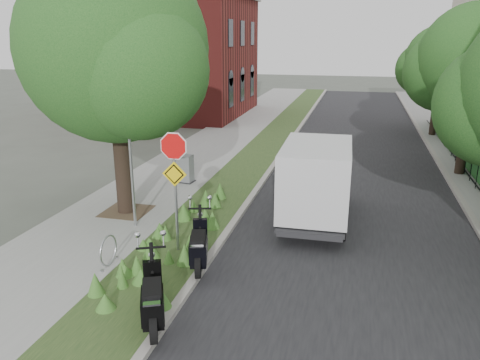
# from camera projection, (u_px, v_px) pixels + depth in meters

# --- Properties ---
(ground) EXTENTS (120.00, 120.00, 0.00)m
(ground) POSITION_uv_depth(u_px,v_px,m) (224.00, 271.00, 11.27)
(ground) COLOR #4C5147
(ground) RESTS_ON ground
(sidewalk_near) EXTENTS (3.50, 60.00, 0.12)m
(sidewalk_near) POSITION_uv_depth(u_px,v_px,m) (195.00, 158.00, 21.51)
(sidewalk_near) COLOR gray
(sidewalk_near) RESTS_ON ground
(verge) EXTENTS (2.00, 60.00, 0.12)m
(verge) POSITION_uv_depth(u_px,v_px,m) (253.00, 161.00, 20.87)
(verge) COLOR #233E1A
(verge) RESTS_ON ground
(kerb_near) EXTENTS (0.20, 60.00, 0.13)m
(kerb_near) POSITION_uv_depth(u_px,v_px,m) (275.00, 163.00, 20.63)
(kerb_near) COLOR #9E9991
(kerb_near) RESTS_ON ground
(road) EXTENTS (7.00, 60.00, 0.01)m
(road) POSITION_uv_depth(u_px,v_px,m) (357.00, 169.00, 19.83)
(road) COLOR black
(road) RESTS_ON ground
(kerb_far) EXTENTS (0.20, 60.00, 0.13)m
(kerb_far) POSITION_uv_depth(u_px,v_px,m) (445.00, 174.00, 19.00)
(kerb_far) COLOR #9E9991
(kerb_far) RESTS_ON ground
(street_tree_main) EXTENTS (6.21, 5.54, 7.66)m
(street_tree_main) POSITION_uv_depth(u_px,v_px,m) (113.00, 58.00, 13.46)
(street_tree_main) COLOR black
(street_tree_main) RESTS_ON ground
(bare_post) EXTENTS (0.08, 0.08, 4.00)m
(bare_post) POSITION_uv_depth(u_px,v_px,m) (131.00, 159.00, 13.06)
(bare_post) COLOR #A5A8AD
(bare_post) RESTS_ON ground
(bike_hoop) EXTENTS (0.06, 0.78, 0.77)m
(bike_hoop) POSITION_uv_depth(u_px,v_px,m) (108.00, 250.00, 11.20)
(bike_hoop) COLOR #A5A8AD
(bike_hoop) RESTS_ON ground
(sign_assembly) EXTENTS (0.94, 0.08, 3.22)m
(sign_assembly) POSITION_uv_depth(u_px,v_px,m) (174.00, 168.00, 11.45)
(sign_assembly) COLOR #A5A8AD
(sign_assembly) RESTS_ON ground
(fence_far) EXTENTS (0.04, 24.00, 1.00)m
(fence_far) POSITION_uv_depth(u_px,v_px,m) (466.00, 160.00, 18.65)
(fence_far) COLOR black
(fence_far) RESTS_ON ground
(brick_building) EXTENTS (9.40, 10.40, 8.30)m
(brick_building) POSITION_uv_depth(u_px,v_px,m) (180.00, 54.00, 32.64)
(brick_building) COLOR maroon
(brick_building) RESTS_ON ground
(far_tree_b) EXTENTS (4.83, 4.31, 6.56)m
(far_tree_b) POSITION_uv_depth(u_px,v_px,m) (472.00, 65.00, 17.67)
(far_tree_b) COLOR black
(far_tree_b) RESTS_ON ground
(far_tree_c) EXTENTS (4.37, 3.89, 5.93)m
(far_tree_c) POSITION_uv_depth(u_px,v_px,m) (439.00, 64.00, 25.20)
(far_tree_c) COLOR black
(far_tree_c) RESTS_ON ground
(scooter_near) EXTENTS (1.00, 1.89, 0.96)m
(scooter_near) POSITION_uv_depth(u_px,v_px,m) (153.00, 305.00, 8.78)
(scooter_near) COLOR black
(scooter_near) RESTS_ON ground
(scooter_far) EXTENTS (0.75, 1.91, 0.93)m
(scooter_far) POSITION_uv_depth(u_px,v_px,m) (199.00, 250.00, 11.03)
(scooter_far) COLOR black
(scooter_far) RESTS_ON ground
(box_truck) EXTENTS (1.98, 4.71, 2.11)m
(box_truck) POSITION_uv_depth(u_px,v_px,m) (317.00, 178.00, 13.93)
(box_truck) COLOR #262628
(box_truck) RESTS_ON ground
(utility_cabinet) EXTENTS (0.83, 0.61, 1.04)m
(utility_cabinet) POSITION_uv_depth(u_px,v_px,m) (183.00, 169.00, 17.63)
(utility_cabinet) COLOR #262628
(utility_cabinet) RESTS_ON ground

